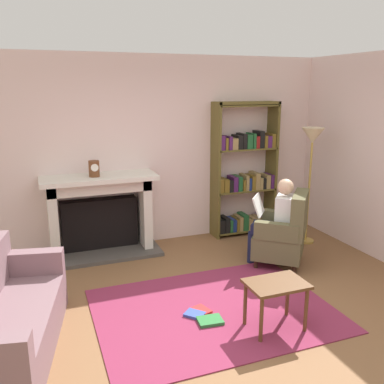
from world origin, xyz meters
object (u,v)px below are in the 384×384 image
Objects in this scene: fireplace at (100,212)px; side_table at (276,290)px; mantel_clock at (94,169)px; sofa_floral at (3,321)px; armchair_reading at (284,233)px; floor_lamp at (312,146)px; seated_reader at (276,218)px; bookshelf at (244,173)px.

fireplace reaches higher than side_table.
side_table is at bearing -61.53° from mantel_clock.
sofa_floral is at bearing -119.36° from mantel_clock.
armchair_reading is at bearing 54.47° from side_table.
side_table is 0.33× the size of floor_lamp.
armchair_reading is 1.56m from side_table.
mantel_clock is 2.85m from side_table.
seated_reader is (-0.09, 0.08, 0.20)m from armchair_reading.
bookshelf is (2.22, 0.03, 0.38)m from fireplace.
side_table is (1.30, -2.41, -0.81)m from mantel_clock.
bookshelf is 3.65× the size of side_table.
mantel_clock is 0.38× the size of side_table.
armchair_reading is at bearing 90.00° from seated_reader.
seated_reader is 0.63× the size of sofa_floral.
sofa_floral is 4.44m from floor_lamp.
side_table is at bearing -111.04° from bookshelf.
seated_reader is (2.12, -1.06, -0.60)m from mantel_clock.
floor_lamp is at bearing -44.53° from bookshelf.
sofa_floral is at bearing -148.48° from bookshelf.
seated_reader reaches higher than sofa_floral.
bookshelf reaches higher than mantel_clock.
floor_lamp is at bearing -10.48° from mantel_clock.
side_table is (-0.82, -1.34, -0.22)m from seated_reader.
floor_lamp is at bearing -59.43° from sofa_floral.
mantel_clock is 0.10× the size of bookshelf.
fireplace is 2.37m from seated_reader.
armchair_reading is at bearing -142.71° from floor_lamp.
bookshelf is at bearing 3.40° from mantel_clock.
sofa_floral is (-3.21, -0.87, -0.30)m from seated_reader.
mantel_clock is at bearing -77.11° from armchair_reading.
bookshelf reaches higher than floor_lamp.
side_table is at bearing 4.59° from armchair_reading.
seated_reader is 0.67× the size of floor_lamp.
armchair_reading is 0.85× the size of seated_reader.
floor_lamp reaches higher than armchair_reading.
mantel_clock is 0.12× the size of sofa_floral.
sofa_floral is (-1.09, -1.93, -0.90)m from mantel_clock.
sofa_floral is at bearing 168.73° from side_table.
sofa_floral is at bearing -119.41° from fireplace.
seated_reader is (2.06, -1.16, 0.03)m from fireplace.
seated_reader is 2.04× the size of side_table.
sofa_floral is 3.23× the size of side_table.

